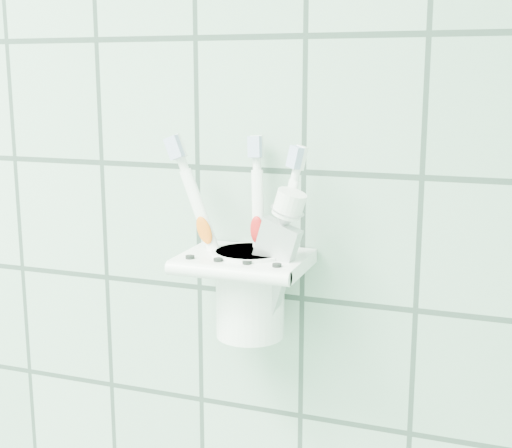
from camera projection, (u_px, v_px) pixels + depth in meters
holder_bracket at (245, 263)px, 0.71m from camera, size 0.12×0.10×0.04m
cup at (250, 290)px, 0.72m from camera, size 0.08×0.08×0.09m
toothbrush_pink at (240, 227)px, 0.71m from camera, size 0.07×0.02×0.20m
toothbrush_blue at (260, 233)px, 0.71m from camera, size 0.02×0.03×0.19m
toothbrush_orange at (262, 237)px, 0.70m from camera, size 0.05×0.02×0.19m
toothpaste_tube at (252, 246)px, 0.70m from camera, size 0.07×0.04×0.16m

